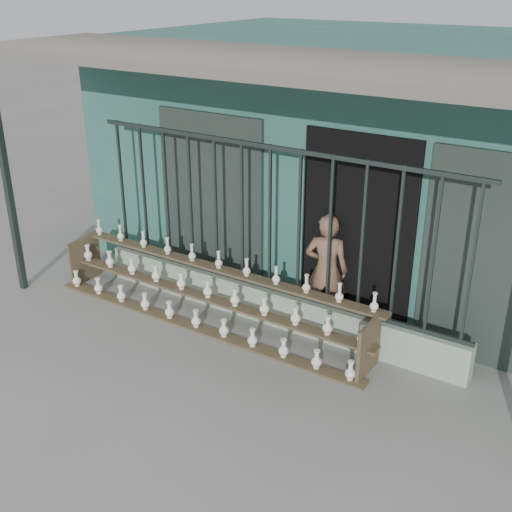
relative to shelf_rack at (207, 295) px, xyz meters
The scene contains 6 objects.
ground 1.15m from the shelf_rack, 53.87° to the right, with size 60.00×60.00×0.00m, color slate.
workshop_building 3.63m from the shelf_rack, 78.98° to the left, with size 7.40×6.60×3.21m.
parapet_wall 0.78m from the shelf_rack, 32.61° to the left, with size 5.00×0.20×0.45m, color #90A68E.
security_fence 1.25m from the shelf_rack, 32.61° to the left, with size 5.00×0.04×1.80m.
shelf_rack is the anchor object (origin of this frame).
elderly_woman 1.50m from the shelf_rack, 30.46° to the left, with size 0.53×0.35×1.44m, color brown.
Camera 1 is at (3.67, -4.70, 3.99)m, focal length 45.00 mm.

